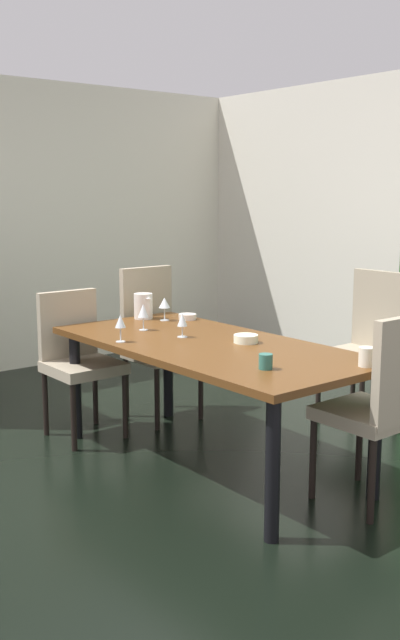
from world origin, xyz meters
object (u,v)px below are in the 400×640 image
object	(u,v)px
wine_glass_right	(143,311)
cup_near_window	(266,362)
serving_bowl_corner	(246,339)
wine_glass_near_shelf	(120,322)
wine_glass_left	(182,321)
chair_right_far	(381,401)
chair_left_far	(156,336)
dining_table	(209,356)
pitcher_front	(143,306)
serving_bowl_north	(187,317)
chair_left_near	(78,355)
cup_center	(367,357)
chair_head_far	(367,340)
wine_glass_south	(164,303)

from	to	relation	value
wine_glass_right	cup_near_window	size ratio (longest dim) A/B	2.21
cup_near_window	serving_bowl_corner	bearing A→B (deg)	146.42
wine_glass_near_shelf	wine_glass_left	world-z (taller)	wine_glass_near_shelf
chair_right_far	serving_bowl_corner	xyz separation A→B (m)	(-0.85, -0.15, 0.20)
wine_glass_near_shelf	chair_left_far	bearing A→B (deg)	132.52
dining_table	wine_glass_right	size ratio (longest dim) A/B	12.05
cup_near_window	wine_glass_right	bearing A→B (deg)	175.26
dining_table	chair_left_far	size ratio (longest dim) A/B	1.89
wine_glass_left	pitcher_front	xyz separation A→B (m)	(-0.67, 0.18, -0.01)
serving_bowl_north	wine_glass_near_shelf	bearing A→B (deg)	-65.66
wine_glass_near_shelf	serving_bowl_north	size ratio (longest dim) A/B	1.32
chair_right_far	cup_near_window	bearing A→B (deg)	146.71
dining_table	wine_glass_left	size ratio (longest dim) A/B	13.84
chair_left_far	wine_glass_left	size ratio (longest dim) A/B	7.32
chair_right_far	serving_bowl_north	xyz separation A→B (m)	(-1.66, 0.05, 0.20)
chair_left_near	cup_center	bearing A→B (deg)	106.71
serving_bowl_corner	cup_center	distance (m)	0.80
wine_glass_near_shelf	serving_bowl_corner	xyz separation A→B (m)	(0.47, 0.55, -0.09)
chair_right_far	dining_table	bearing A→B (deg)	108.03
serving_bowl_corner	pitcher_front	size ratio (longest dim) A/B	0.81
dining_table	chair_head_far	distance (m)	1.42
wine_glass_south	cup_near_window	world-z (taller)	wine_glass_south
wine_glass_right	pitcher_front	world-z (taller)	pitcher_front
wine_glass_right	chair_left_near	bearing A→B (deg)	-150.22
chair_head_far	wine_glass_right	size ratio (longest dim) A/B	6.28
chair_head_far	wine_glass_right	xyz separation A→B (m)	(-0.58, -1.49, 0.28)
serving_bowl_north	cup_center	size ratio (longest dim) A/B	1.25
chair_right_far	wine_glass_left	distance (m)	1.28
serving_bowl_north	cup_center	distance (m)	1.61
wine_glass_near_shelf	pitcher_front	xyz separation A→B (m)	(-0.56, 0.54, -0.03)
chair_left_far	wine_glass_near_shelf	bearing A→B (deg)	42.52
pitcher_front	wine_glass_near_shelf	bearing A→B (deg)	-44.12
chair_head_far	chair_left_far	world-z (taller)	chair_left_far
wine_glass_near_shelf	serving_bowl_north	bearing A→B (deg)	114.34
wine_glass_left	serving_bowl_corner	size ratio (longest dim) A/B	1.03
serving_bowl_north	cup_near_window	distance (m)	1.44
serving_bowl_north	wine_glass_left	bearing A→B (deg)	-40.76
wine_glass_south	serving_bowl_north	xyz separation A→B (m)	(0.07, 0.14, -0.10)
wine_glass_left	cup_near_window	size ratio (longest dim) A/B	1.92
serving_bowl_corner	cup_near_window	size ratio (longest dim) A/B	1.87
chair_left_far	pitcher_front	size ratio (longest dim) A/B	6.07
serving_bowl_north	pitcher_front	distance (m)	0.31
cup_center	pitcher_front	size ratio (longest dim) A/B	0.55
chair_head_far	wine_glass_near_shelf	bearing A→B (deg)	78.54
serving_bowl_corner	chair_left_near	bearing A→B (deg)	-156.17
pitcher_front	chair_head_far	bearing A→B (deg)	53.69
chair_left_far	wine_glass_right	world-z (taller)	chair_left_far
chair_head_far	chair_right_far	bearing A→B (deg)	130.89
wine_glass_left	cup_near_window	bearing A→B (deg)	-10.15
wine_glass_right	wine_glass_left	size ratio (longest dim) A/B	1.15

